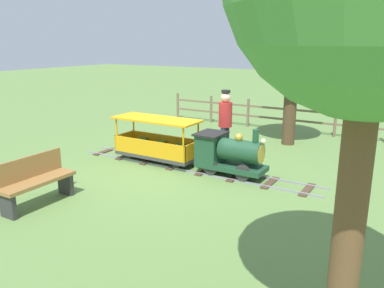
% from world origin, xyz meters
% --- Properties ---
extents(ground_plane, '(60.00, 60.00, 0.00)m').
position_xyz_m(ground_plane, '(0.00, 0.00, 0.00)').
color(ground_plane, '#608442').
extents(track, '(0.70, 5.70, 0.04)m').
position_xyz_m(track, '(0.00, 0.33, 0.02)').
color(track, gray).
rests_on(track, ground_plane).
extents(locomotive, '(0.66, 1.45, 0.99)m').
position_xyz_m(locomotive, '(0.00, 1.20, 0.48)').
color(locomotive, '#1E472D').
rests_on(locomotive, ground_plane).
extents(passenger_car, '(0.76, 2.00, 0.97)m').
position_xyz_m(passenger_car, '(0.00, -0.57, 0.42)').
color(passenger_car, '#3F3F3F').
rests_on(passenger_car, ground_plane).
extents(conductor_person, '(0.30, 0.30, 1.62)m').
position_xyz_m(conductor_person, '(-0.89, 0.69, 0.96)').
color(conductor_person, '#282D47').
rests_on(conductor_person, ground_plane).
extents(park_bench, '(1.30, 0.41, 0.82)m').
position_xyz_m(park_bench, '(2.97, -0.87, 0.42)').
color(park_bench, olive).
rests_on(park_bench, ground_plane).
extents(oak_tree_near, '(1.96, 1.96, 3.72)m').
position_xyz_m(oak_tree_near, '(-3.13, 1.46, 2.69)').
color(oak_tree_near, '#4C3823').
rests_on(oak_tree_near, ground_plane).
extents(fence_section, '(0.08, 6.78, 0.90)m').
position_xyz_m(fence_section, '(-4.61, 0.33, 0.48)').
color(fence_section, '#756047').
rests_on(fence_section, ground_plane).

